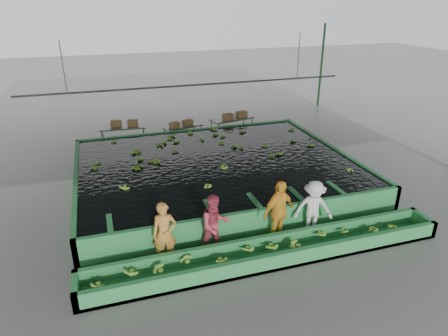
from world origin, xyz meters
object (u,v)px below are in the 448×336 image
object	(u,v)px
worker_a	(165,234)
box_stack_left	(125,126)
flotation_tank	(216,171)
worker_c	(279,212)
packing_table_left	(123,136)
worker_b	(215,225)
box_stack_mid	(181,126)
sorting_trough	(271,252)
packing_table_right	(232,127)
packing_table_mid	(183,134)
box_stack_right	(235,118)
worker_d	(313,209)

from	to	relation	value
worker_a	box_stack_left	bearing A→B (deg)	95.19
flotation_tank	box_stack_left	world-z (taller)	box_stack_left
worker_c	box_stack_left	bearing A→B (deg)	89.62
flotation_tank	packing_table_left	world-z (taller)	packing_table_left
worker_b	box_stack_mid	bearing A→B (deg)	77.19
packing_table_left	sorting_trough	bearing A→B (deg)	-74.02
worker_b	packing_table_right	xyz separation A→B (m)	(3.62, 9.16, -0.39)
worker_c	sorting_trough	bearing A→B (deg)	-144.18
sorting_trough	box_stack_left	bearing A→B (deg)	105.39
worker_b	packing_table_mid	xyz separation A→B (m)	(1.13, 9.09, -0.46)
packing_table_right	box_stack_right	size ratio (longest dim) A/B	1.65
packing_table_mid	worker_d	bearing A→B (deg)	-78.59
worker_b	box_stack_right	bearing A→B (deg)	61.36
worker_b	box_stack_left	distance (m)	9.66
worker_a	packing_table_right	world-z (taller)	worker_a
packing_table_right	worker_b	bearing A→B (deg)	-111.54
worker_c	box_stack_mid	size ratio (longest dim) A/B	1.62
box_stack_left	box_stack_mid	world-z (taller)	box_stack_left
packing_table_right	box_stack_right	distance (m)	0.51
worker_d	flotation_tank	bearing A→B (deg)	129.73
flotation_tank	worker_b	size ratio (longest dim) A/B	5.73
worker_d	box_stack_right	size ratio (longest dim) A/B	1.33
sorting_trough	box_stack_mid	world-z (taller)	box_stack_mid
packing_table_right	worker_c	bearing A→B (deg)	-100.83
sorting_trough	worker_d	size ratio (longest dim) A/B	5.80
box_stack_mid	packing_table_mid	bearing A→B (deg)	41.82
worker_a	worker_d	xyz separation A→B (m)	(4.32, 0.00, -0.01)
flotation_tank	worker_a	distance (m)	5.08
box_stack_left	box_stack_right	xyz separation A→B (m)	(5.27, -0.47, 0.02)
box_stack_left	box_stack_mid	distance (m)	2.63
box_stack_right	packing_table_right	bearing A→B (deg)	143.62
worker_a	worker_c	world-z (taller)	worker_c
worker_d	packing_table_right	bearing A→B (deg)	104.73
flotation_tank	worker_a	bearing A→B (deg)	-121.91
sorting_trough	packing_table_left	xyz separation A→B (m)	(-2.95, 10.30, 0.22)
worker_c	packing_table_right	xyz separation A→B (m)	(1.75, 9.16, -0.46)
worker_a	box_stack_mid	bearing A→B (deg)	79.25
sorting_trough	box_stack_right	bearing A→B (deg)	76.19
box_stack_mid	worker_b	bearing A→B (deg)	-96.62
flotation_tank	worker_b	world-z (taller)	worker_b
sorting_trough	box_stack_mid	xyz separation A→B (m)	(-0.27, 9.81, 0.58)
worker_b	box_stack_mid	size ratio (longest dim) A/B	1.49
flotation_tank	worker_b	distance (m)	4.52
flotation_tank	worker_a	size ratio (longest dim) A/B	5.75
worker_b	box_stack_mid	world-z (taller)	worker_b
worker_a	packing_table_mid	world-z (taller)	worker_a
worker_a	worker_c	bearing A→B (deg)	4.18
flotation_tank	worker_d	bearing A→B (deg)	-69.07
packing_table_left	packing_table_right	distance (m)	5.26
worker_c	flotation_tank	bearing A→B (deg)	77.26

